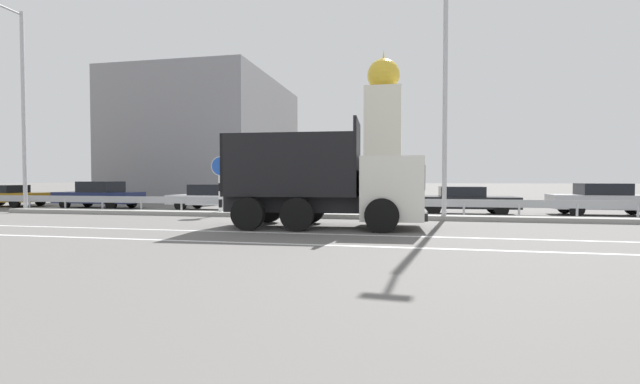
{
  "coord_description": "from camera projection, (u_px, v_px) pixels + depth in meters",
  "views": [
    {
      "loc": [
        5.1,
        -14.74,
        1.61
      ],
      "look_at": [
        1.89,
        1.03,
        1.12
      ],
      "focal_mm": 24.0,
      "sensor_mm": 36.0,
      "label": 1
    }
  ],
  "objects": [
    {
      "name": "ground_plane",
      "position": [
        263.0,
        223.0,
        15.5
      ],
      "size": [
        320.0,
        320.0,
        0.0
      ],
      "primitive_type": "plane",
      "color": "#605E5B"
    },
    {
      "name": "lane_strip_0",
      "position": [
        311.0,
        234.0,
        12.55
      ],
      "size": [
        49.29,
        0.16,
        0.01
      ],
      "primitive_type": "cube",
      "color": "silver",
      "rests_on": "ground_plane"
    },
    {
      "name": "lane_strip_1",
      "position": [
        293.0,
        244.0,
        10.54
      ],
      "size": [
        49.29,
        0.16,
        0.01
      ],
      "primitive_type": "cube",
      "color": "silver",
      "rests_on": "ground_plane"
    },
    {
      "name": "median_island",
      "position": [
        285.0,
        215.0,
        18.25
      ],
      "size": [
        27.11,
        1.1,
        0.18
      ],
      "primitive_type": "cube",
      "color": "gray",
      "rests_on": "ground_plane"
    },
    {
      "name": "median_guardrail",
      "position": [
        290.0,
        202.0,
        19.03
      ],
      "size": [
        49.29,
        0.09,
        0.78
      ],
      "color": "#9EA0A5",
      "rests_on": "ground_plane"
    },
    {
      "name": "dump_truck",
      "position": [
        346.0,
        190.0,
        14.17
      ],
      "size": [
        6.62,
        3.08,
        3.53
      ],
      "rotation": [
        0.0,
        0.0,
        -1.51
      ],
      "color": "silver",
      "rests_on": "ground_plane"
    },
    {
      "name": "median_road_sign",
      "position": [
        220.0,
        183.0,
        18.79
      ],
      "size": [
        0.85,
        0.16,
        2.61
      ],
      "color": "white",
      "rests_on": "ground_plane"
    },
    {
      "name": "street_lamp_0",
      "position": [
        20.0,
        101.0,
        20.53
      ],
      "size": [
        0.7,
        2.39,
        9.68
      ],
      "color": "#ADADB2",
      "rests_on": "ground_plane"
    },
    {
      "name": "street_lamp_1",
      "position": [
        445.0,
        73.0,
        16.73
      ],
      "size": [
        0.71,
        1.92,
        10.6
      ],
      "color": "#ADADB2",
      "rests_on": "ground_plane"
    },
    {
      "name": "parked_car_0",
      "position": [
        7.0,
        195.0,
        25.08
      ],
      "size": [
        4.51,
        2.24,
        1.26
      ],
      "rotation": [
        0.0,
        0.0,
        -1.51
      ],
      "color": "#B27A14",
      "rests_on": "ground_plane"
    },
    {
      "name": "parked_car_1",
      "position": [
        99.0,
        195.0,
        23.6
      ],
      "size": [
        4.84,
        1.97,
        1.48
      ],
      "rotation": [
        0.0,
        0.0,
        1.53
      ],
      "color": "navy",
      "rests_on": "ground_plane"
    },
    {
      "name": "parked_car_2",
      "position": [
        213.0,
        197.0,
        22.22
      ],
      "size": [
        4.71,
        2.04,
        1.33
      ],
      "rotation": [
        0.0,
        0.0,
        -1.61
      ],
      "color": "silver",
      "rests_on": "ground_plane"
    },
    {
      "name": "parked_car_3",
      "position": [
        328.0,
        197.0,
        20.55
      ],
      "size": [
        3.94,
        2.01,
        1.46
      ],
      "rotation": [
        0.0,
        0.0,
        -1.6
      ],
      "color": "silver",
      "rests_on": "ground_plane"
    },
    {
      "name": "parked_car_4",
      "position": [
        464.0,
        200.0,
        19.45
      ],
      "size": [
        4.53,
        1.95,
        1.27
      ],
      "rotation": [
        0.0,
        0.0,
        -1.57
      ],
      "color": "black",
      "rests_on": "ground_plane"
    },
    {
      "name": "parked_car_5",
      "position": [
        605.0,
        199.0,
        18.84
      ],
      "size": [
        4.54,
        1.97,
        1.42
      ],
      "rotation": [
        0.0,
        0.0,
        -1.61
      ],
      "color": "#A3A3A8",
      "rests_on": "ground_plane"
    },
    {
      "name": "background_building_0",
      "position": [
        211.0,
        141.0,
        36.92
      ],
      "size": [
        11.51,
        14.96,
        9.89
      ],
      "primitive_type": "cube",
      "color": "gray",
      "rests_on": "ground_plane"
    },
    {
      "name": "church_tower",
      "position": [
        383.0,
        129.0,
        42.81
      ],
      "size": [
        3.6,
        3.6,
        14.49
      ],
      "color": "silver",
      "rests_on": "ground_plane"
    }
  ]
}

